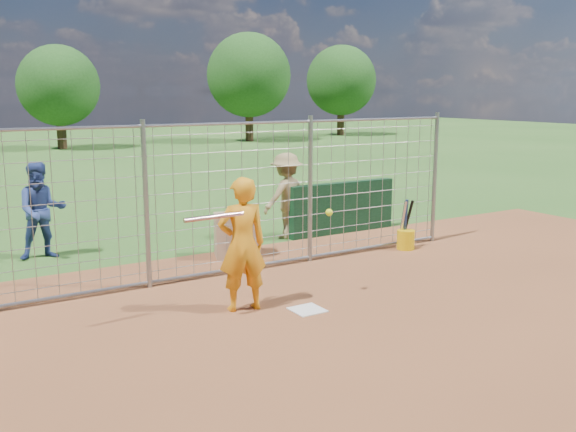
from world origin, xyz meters
TOP-DOWN VIEW (x-y plane):
  - ground at (0.00, 0.00)m, footprint 100.00×100.00m
  - infield_dirt at (0.00, -3.00)m, footprint 18.00×18.00m
  - home_plate at (0.00, -0.20)m, footprint 0.43×0.43m
  - dugout_wall at (3.40, 3.60)m, footprint 2.60×0.20m
  - batter at (-0.74, 0.31)m, footprint 0.75×0.56m
  - bystander_a at (-2.52, 4.71)m, footprint 0.92×0.75m
  - bystander_c at (2.14, 3.84)m, footprint 1.26×0.89m
  - equipment_bin at (0.55, 3.00)m, footprint 0.94×0.79m
  - equipment_in_play at (-0.82, 0.09)m, footprint 2.31×0.13m
  - bucket_with_bats at (3.56, 1.76)m, footprint 0.34×0.36m
  - backstop_fence at (0.00, 2.00)m, footprint 9.08×0.08m
  - tree_line at (3.13, 28.13)m, footprint 44.66×6.72m

SIDE VIEW (x-z plane):
  - ground at x=0.00m, z-range 0.00..0.00m
  - infield_dirt at x=0.00m, z-range 0.01..0.01m
  - home_plate at x=0.00m, z-range 0.00..0.02m
  - bucket_with_bats at x=3.56m, z-range -0.24..0.73m
  - equipment_bin at x=0.55m, z-range 0.00..0.80m
  - dugout_wall at x=3.40m, z-range 0.00..1.10m
  - bystander_c at x=2.14m, z-range 0.00..1.77m
  - bystander_a at x=-2.52m, z-range 0.00..1.78m
  - batter at x=-0.74m, z-range 0.00..1.88m
  - backstop_fence at x=0.00m, z-range -0.04..2.56m
  - equipment_in_play at x=-0.82m, z-range 1.28..1.49m
  - tree_line at x=3.13m, z-range 0.47..6.95m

